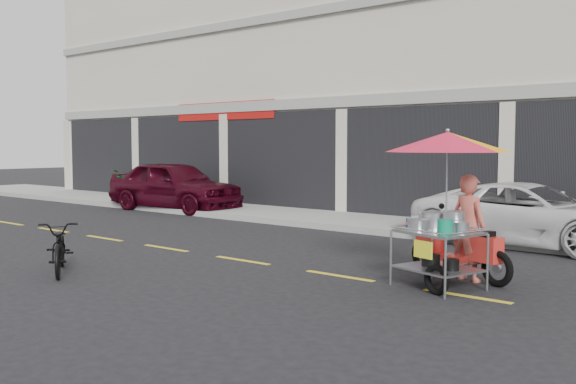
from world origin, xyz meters
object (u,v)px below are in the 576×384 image
Objects in this scene: white_pickup at (530,215)px; food_vendor_rig at (453,187)px; maroon_sedan at (174,185)px; near_bicycle at (60,246)px.

white_pickup is 2.01× the size of food_vendor_rig.
near_bicycle is (5.94, -7.24, -0.34)m from maroon_sedan.
white_pickup is at bearing 1.33° from near_bicycle.
white_pickup is 2.81× the size of near_bicycle.
food_vendor_rig is at bearing -115.22° from maroon_sedan.
maroon_sedan is 10.49m from white_pickup.
maroon_sedan reaches higher than white_pickup.
food_vendor_rig is at bearing -24.56° from near_bicycle.
near_bicycle is (-4.55, -7.19, -0.20)m from white_pickup.
near_bicycle is 0.72× the size of food_vendor_rig.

